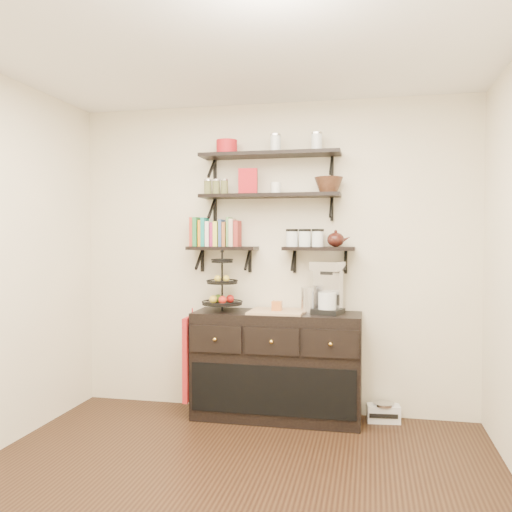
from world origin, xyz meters
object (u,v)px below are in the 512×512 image
object	(u,v)px
coffee_maker	(328,289)
fruit_stand	(223,291)
sideboard	(277,365)
radio	(383,412)

from	to	relation	value
coffee_maker	fruit_stand	bearing A→B (deg)	-160.68
sideboard	coffee_maker	bearing A→B (deg)	3.97
sideboard	radio	xyz separation A→B (m)	(0.88, 0.10, -0.37)
fruit_stand	radio	size ratio (longest dim) A/B	1.80
sideboard	radio	distance (m)	0.96
sideboard	radio	world-z (taller)	sideboard
fruit_stand	coffee_maker	world-z (taller)	fruit_stand
fruit_stand	coffee_maker	size ratio (longest dim) A/B	1.17
coffee_maker	radio	world-z (taller)	coffee_maker
coffee_maker	radio	distance (m)	1.12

